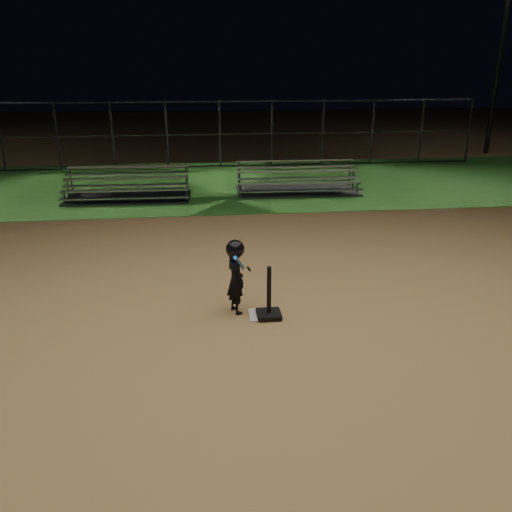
{
  "coord_description": "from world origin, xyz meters",
  "views": [
    {
      "loc": [
        -0.99,
        -7.57,
        3.79
      ],
      "look_at": [
        0.0,
        1.0,
        0.65
      ],
      "focal_mm": 37.22,
      "sensor_mm": 36.0,
      "label": 1
    }
  ],
  "objects_px": {
    "child_batter": "(236,275)",
    "bleacher_left": "(128,193)",
    "home_plate": "(263,315)",
    "batting_tee": "(269,307)",
    "bleacher_right": "(297,186)",
    "light_pole_right": "(504,34)"
  },
  "relations": [
    {
      "from": "home_plate",
      "to": "light_pole_right",
      "type": "distance_m",
      "value": 19.79
    },
    {
      "from": "home_plate",
      "to": "bleacher_right",
      "type": "height_order",
      "value": "bleacher_right"
    },
    {
      "from": "home_plate",
      "to": "bleacher_left",
      "type": "xyz_separation_m",
      "value": [
        -3.0,
        8.17,
        0.17
      ]
    },
    {
      "from": "child_batter",
      "to": "bleacher_left",
      "type": "height_order",
      "value": "child_batter"
    },
    {
      "from": "batting_tee",
      "to": "bleacher_left",
      "type": "relative_size",
      "value": 0.23
    },
    {
      "from": "batting_tee",
      "to": "light_pole_right",
      "type": "distance_m",
      "value": 19.75
    },
    {
      "from": "child_batter",
      "to": "bleacher_right",
      "type": "bearing_deg",
      "value": -39.92
    },
    {
      "from": "bleacher_right",
      "to": "light_pole_right",
      "type": "bearing_deg",
      "value": 34.59
    },
    {
      "from": "bleacher_left",
      "to": "bleacher_right",
      "type": "bearing_deg",
      "value": 5.32
    },
    {
      "from": "batting_tee",
      "to": "bleacher_left",
      "type": "xyz_separation_m",
      "value": [
        -3.08,
        8.24,
        0.0
      ]
    },
    {
      "from": "batting_tee",
      "to": "bleacher_right",
      "type": "xyz_separation_m",
      "value": [
        2.09,
        8.59,
        0.01
      ]
    },
    {
      "from": "home_plate",
      "to": "light_pole_right",
      "type": "height_order",
      "value": "light_pole_right"
    },
    {
      "from": "child_batter",
      "to": "bleacher_left",
      "type": "relative_size",
      "value": 0.34
    },
    {
      "from": "bleacher_left",
      "to": "bleacher_right",
      "type": "distance_m",
      "value": 5.17
    },
    {
      "from": "home_plate",
      "to": "child_batter",
      "type": "height_order",
      "value": "child_batter"
    },
    {
      "from": "light_pole_right",
      "to": "child_batter",
      "type": "bearing_deg",
      "value": -130.08
    },
    {
      "from": "home_plate",
      "to": "bleacher_right",
      "type": "xyz_separation_m",
      "value": [
        2.17,
        8.52,
        0.18
      ]
    },
    {
      "from": "bleacher_right",
      "to": "light_pole_right",
      "type": "height_order",
      "value": "light_pole_right"
    },
    {
      "from": "bleacher_left",
      "to": "batting_tee",
      "type": "bearing_deg",
      "value": -68.12
    },
    {
      "from": "batting_tee",
      "to": "bleacher_right",
      "type": "distance_m",
      "value": 8.84
    },
    {
      "from": "home_plate",
      "to": "batting_tee",
      "type": "xyz_separation_m",
      "value": [
        0.08,
        -0.07,
        0.17
      ]
    },
    {
      "from": "batting_tee",
      "to": "light_pole_right",
      "type": "height_order",
      "value": "light_pole_right"
    }
  ]
}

